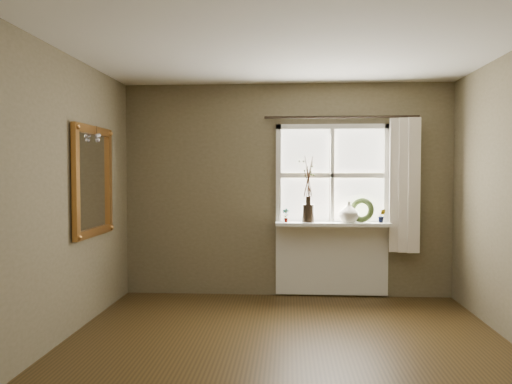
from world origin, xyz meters
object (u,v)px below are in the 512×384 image
object	(u,v)px
dark_jug	(308,213)
wreath	(362,213)
gilt_mirror	(93,181)
cream_vase	(349,212)

from	to	relation	value
dark_jug	wreath	bearing A→B (deg)	3.57
dark_jug	gilt_mirror	xyz separation A→B (m)	(-2.22, -1.04, 0.40)
cream_vase	wreath	distance (m)	0.16
wreath	dark_jug	bearing A→B (deg)	-151.36
dark_jug	gilt_mirror	distance (m)	2.49
wreath	gilt_mirror	distance (m)	3.09
gilt_mirror	cream_vase	bearing A→B (deg)	21.00
cream_vase	wreath	world-z (taller)	wreath
dark_jug	wreath	xyz separation A→B (m)	(0.64, 0.04, 0.01)
dark_jug	cream_vase	world-z (taller)	cream_vase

